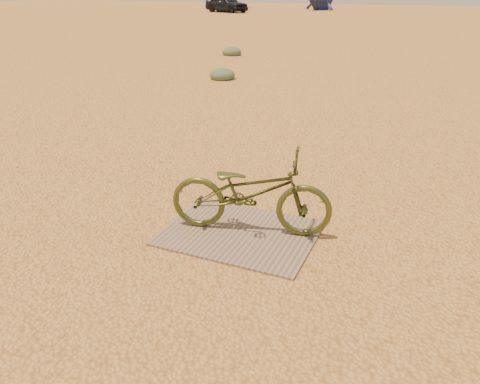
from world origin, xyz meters
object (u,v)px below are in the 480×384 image
at_px(bicycle, 251,192).
at_px(boat_near_left, 228,5).
at_px(car, 226,4).
at_px(plywood_board, 240,233).

xyz_separation_m(bicycle, boat_near_left, (-18.27, 38.85, 0.13)).
bearing_deg(car, bicycle, -133.05).
xyz_separation_m(bicycle, car, (-17.47, 36.90, 0.29)).
xyz_separation_m(plywood_board, boat_near_left, (-18.18, 38.93, 0.56)).
distance_m(bicycle, boat_near_left, 42.93).
relative_size(bicycle, car, 0.37).
bearing_deg(plywood_board, boat_near_left, 115.04).
distance_m(bicycle, car, 40.83).
height_order(car, boat_near_left, car).
bearing_deg(boat_near_left, plywood_board, -76.31).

